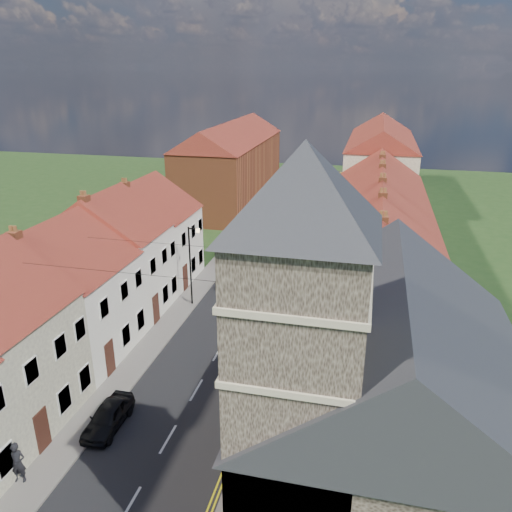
# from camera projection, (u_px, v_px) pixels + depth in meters

# --- Properties ---
(road) EXTENTS (7.00, 90.00, 0.02)m
(road) POSITION_uv_depth(u_px,v_px,m) (270.00, 262.00, 45.77)
(road) COLOR black
(road) RESTS_ON ground
(pavement_left) EXTENTS (1.80, 90.00, 0.12)m
(pavement_left) POSITION_uv_depth(u_px,v_px,m) (224.00, 257.00, 46.70)
(pavement_left) COLOR slate
(pavement_left) RESTS_ON ground
(pavement_right) EXTENTS (1.80, 90.00, 0.12)m
(pavement_right) POSITION_uv_depth(u_px,v_px,m) (318.00, 265.00, 44.81)
(pavement_right) COLOR slate
(pavement_right) RESTS_ON ground
(church) EXTENTS (11.25, 14.25, 15.20)m
(church) POSITION_uv_depth(u_px,v_px,m) (378.00, 399.00, 17.40)
(church) COLOR #2D251F
(church) RESTS_ON ground
(cottage_r_tudor) EXTENTS (8.30, 5.20, 9.00)m
(cottage_r_tudor) POSITION_uv_depth(u_px,v_px,m) (375.00, 314.00, 26.45)
(cottage_r_tudor) COLOR #E9E6C3
(cottage_r_tudor) RESTS_ON ground
(cottage_r_white_near) EXTENTS (8.30, 6.00, 9.00)m
(cottage_r_white_near) POSITION_uv_depth(u_px,v_px,m) (377.00, 275.00, 31.36)
(cottage_r_white_near) COLOR brown
(cottage_r_white_near) RESTS_ON ground
(cottage_r_cream_mid) EXTENTS (8.30, 5.20, 9.00)m
(cottage_r_cream_mid) POSITION_uv_depth(u_px,v_px,m) (377.00, 247.00, 36.27)
(cottage_r_cream_mid) COLOR #E9E6C3
(cottage_r_cream_mid) RESTS_ON ground
(cottage_r_pink) EXTENTS (8.30, 6.00, 9.00)m
(cottage_r_pink) POSITION_uv_depth(u_px,v_px,m) (378.00, 226.00, 41.19)
(cottage_r_pink) COLOR beige
(cottage_r_pink) RESTS_ON ground
(cottage_r_white_far) EXTENTS (8.30, 5.20, 9.00)m
(cottage_r_white_far) POSITION_uv_depth(u_px,v_px,m) (378.00, 209.00, 46.10)
(cottage_r_white_far) COLOR white
(cottage_r_white_far) RESTS_ON ground
(cottage_r_cream_far) EXTENTS (8.30, 6.00, 9.00)m
(cottage_r_cream_far) POSITION_uv_depth(u_px,v_px,m) (379.00, 195.00, 51.01)
(cottage_r_cream_far) COLOR #E9E6C3
(cottage_r_cream_far) RESTS_ON ground
(cottage_l_white) EXTENTS (8.30, 6.90, 8.80)m
(cottage_l_white) POSITION_uv_depth(u_px,v_px,m) (57.00, 288.00, 29.80)
(cottage_l_white) COLOR white
(cottage_l_white) RESTS_ON ground
(cottage_l_brick_mid) EXTENTS (8.30, 5.70, 9.10)m
(cottage_l_brick_mid) POSITION_uv_depth(u_px,v_px,m) (108.00, 251.00, 35.29)
(cottage_l_brick_mid) COLOR white
(cottage_l_brick_mid) RESTS_ON ground
(cottage_l_pink) EXTENTS (8.30, 6.30, 8.80)m
(cottage_l_pink) POSITION_uv_depth(u_px,v_px,m) (144.00, 229.00, 40.63)
(cottage_l_pink) COLOR white
(cottage_l_pink) RESTS_ON ground
(block_right_far) EXTENTS (8.30, 24.20, 10.50)m
(block_right_far) POSITION_uv_depth(u_px,v_px,m) (380.00, 161.00, 64.65)
(block_right_far) COLOR #E9E6C3
(block_right_far) RESTS_ON ground
(block_left_far) EXTENTS (8.30, 24.20, 10.50)m
(block_left_far) POSITION_uv_depth(u_px,v_px,m) (231.00, 162.00, 64.10)
(block_left_far) COLOR brown
(block_left_far) RESTS_ON ground
(lamppost) EXTENTS (0.88, 0.15, 6.00)m
(lamppost) POSITION_uv_depth(u_px,v_px,m) (191.00, 261.00, 36.24)
(lamppost) COLOR black
(lamppost) RESTS_ON pavement_left
(car_near) EXTENTS (1.50, 3.63, 1.23)m
(car_near) POSITION_uv_depth(u_px,v_px,m) (108.00, 416.00, 24.57)
(car_near) COLOR black
(car_near) RESTS_ON ground
(car_mid) EXTENTS (2.15, 4.04, 1.26)m
(car_mid) POSITION_uv_depth(u_px,v_px,m) (235.00, 278.00, 40.76)
(car_mid) COLOR #A7ABAE
(car_mid) RESTS_ON ground
(car_far) EXTENTS (2.88, 5.23, 1.44)m
(car_far) POSITION_uv_depth(u_px,v_px,m) (261.00, 225.00, 54.06)
(car_far) COLOR navy
(car_far) RESTS_ON ground
(car_distant) EXTENTS (2.60, 4.35, 1.13)m
(car_distant) POSITION_uv_depth(u_px,v_px,m) (303.00, 183.00, 74.63)
(car_distant) COLOR silver
(car_distant) RESTS_ON ground
(pedestrian_left) EXTENTS (0.79, 0.62, 1.91)m
(pedestrian_left) POSITION_uv_depth(u_px,v_px,m) (17.00, 463.00, 21.07)
(pedestrian_left) COLOR black
(pedestrian_left) RESTS_ON pavement_left
(pedestrian_right) EXTENTS (0.76, 0.61, 1.50)m
(pedestrian_right) POSITION_uv_depth(u_px,v_px,m) (287.00, 319.00, 33.52)
(pedestrian_right) COLOR #2A2522
(pedestrian_right) RESTS_ON pavement_right
(car_mid_b) EXTENTS (1.51, 3.82, 1.24)m
(car_mid_b) POSITION_uv_depth(u_px,v_px,m) (264.00, 350.00, 30.35)
(car_mid_b) COLOR gray
(car_mid_b) RESTS_ON ground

